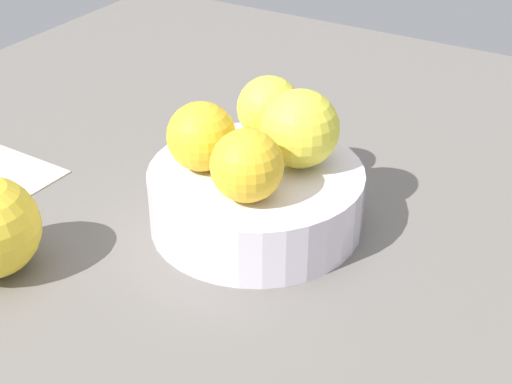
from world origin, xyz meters
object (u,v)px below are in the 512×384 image
Objects in this scene: fruit_bowl at (256,198)px; orange_in_bowl_3 at (300,129)px; orange_in_bowl_0 at (201,136)px; orange_in_bowl_1 at (247,166)px; orange_in_bowl_2 at (269,108)px.

orange_in_bowl_3 reaches higher than fruit_bowl.
orange_in_bowl_0 is 1.00× the size of orange_in_bowl_1.
orange_in_bowl_3 is at bearing -122.35° from orange_in_bowl_2.
orange_in_bowl_0 reaches higher than fruit_bowl.
orange_in_bowl_1 and orange_in_bowl_2 have the same top height.
orange_in_bowl_0 is 1.01× the size of orange_in_bowl_2.
orange_in_bowl_1 is (-4.31, -1.68, 6.09)cm from fruit_bowl.
orange_in_bowl_2 is 0.87× the size of orange_in_bowl_3.
orange_in_bowl_0 is at bearing 124.94° from orange_in_bowl_3.
orange_in_bowl_0 is 6.62cm from orange_in_bowl_1.
orange_in_bowl_2 is at bearing -15.16° from orange_in_bowl_0.
orange_in_bowl_1 is at bearing -159.50° from orange_in_bowl_2.
orange_in_bowl_2 reaches higher than fruit_bowl.
fruit_bowl is 7.74cm from orange_in_bowl_3.
fruit_bowl is 7.65cm from orange_in_bowl_1.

